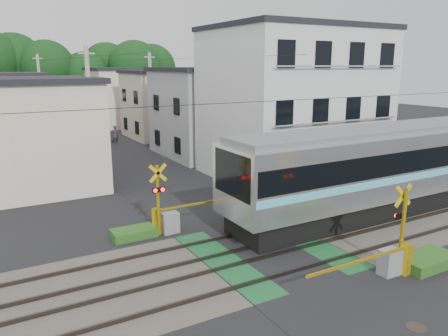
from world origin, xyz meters
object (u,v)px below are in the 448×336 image
crossing_signal_far (168,217)px  manhole_cover (416,327)px  crossing_signal_near (393,255)px  apartment_block (293,102)px  pedestrian (115,135)px  commuter_train (406,164)px

crossing_signal_far → manhole_cover: crossing_signal_far is taller
crossing_signal_near → crossing_signal_far: same height
crossing_signal_far → manhole_cover: (3.21, -9.76, -0.70)m
apartment_block → pedestrian: size_ratio=5.94×
crossing_signal_near → pedestrian: 29.48m
manhole_cover → crossing_signal_far: bearing=108.2°
apartment_block → manhole_cover: (-7.88, -15.60, -4.64)m
commuter_train → crossing_signal_far: size_ratio=4.23×
crossing_signal_near → pedestrian: bearing=92.2°
crossing_signal_near → crossing_signal_far: (-5.17, 7.31, 0.00)m
crossing_signal_far → apartment_block: 13.14m
crossing_signal_far → apartment_block: size_ratio=0.46×
manhole_cover → commuter_train: bearing=40.7°
manhole_cover → crossing_signal_near: bearing=51.3°
pedestrian → manhole_cover: pedestrian is taller
pedestrian → crossing_signal_near: bearing=86.9°
commuter_train → pedestrian: commuter_train is taller
pedestrian → commuter_train: bearing=101.9°
pedestrian → apartment_block: bearing=108.0°
crossing_signal_near → manhole_cover: size_ratio=8.60×
crossing_signal_near → crossing_signal_far: 8.95m
commuter_train → crossing_signal_near: size_ratio=4.23×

